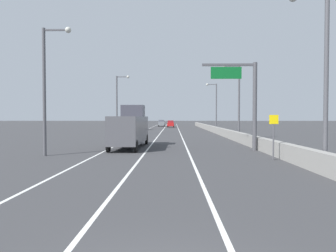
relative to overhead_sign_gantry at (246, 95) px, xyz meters
The scene contains 16 objects.
ground_plane 42.60m from the overhead_sign_gantry, 98.80° to the left, with size 320.00×320.00×0.00m, color #38383A.
lane_stripe_left 35.28m from the overhead_sign_gantry, 110.03° to the left, with size 0.16×130.00×0.00m, color silver.
lane_stripe_center 34.25m from the overhead_sign_gantry, 104.47° to the left, with size 0.16×130.00×0.00m, color silver.
lane_stripe_right 33.55m from the overhead_sign_gantry, 98.61° to the left, with size 0.16×130.00×0.00m, color silver.
jersey_barrier_right 18.38m from the overhead_sign_gantry, 85.70° to the left, with size 0.60×120.00×1.10m, color gray.
overhead_sign_gantry is the anchor object (origin of this frame).
speed_advisory_sign 6.71m from the overhead_sign_gantry, 85.79° to the right, with size 0.60×0.11×3.00m.
lamp_post_right_near 10.18m from the overhead_sign_gantry, 80.60° to the right, with size 2.14×0.44×9.41m.
lamp_post_right_second 12.55m from the overhead_sign_gantry, 82.21° to the left, with size 2.14×0.44×9.41m.
lamp_post_right_third 34.91m from the overhead_sign_gantry, 86.80° to the left, with size 2.14×0.44×9.41m.
lamp_post_left_near 15.92m from the overhead_sign_gantry, 165.37° to the right, with size 2.14×0.44×9.41m.
lamp_post_left_mid 27.33m from the overhead_sign_gantry, 123.03° to the left, with size 2.14×0.44×9.41m.
car_gray_0 68.73m from the overhead_sign_gantry, 98.18° to the left, with size 1.95×4.32×1.98m.
car_red_1 60.54m from the overhead_sign_gantry, 96.54° to the left, with size 1.91×4.15×1.89m.
car_silver_2 47.29m from the overhead_sign_gantry, 106.20° to the left, with size 1.87×4.09×1.94m.
box_truck 10.85m from the overhead_sign_gantry, 167.91° to the left, with size 2.71×9.02×4.02m.
Camera 1 is at (0.25, -4.84, 2.87)m, focal length 33.73 mm.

